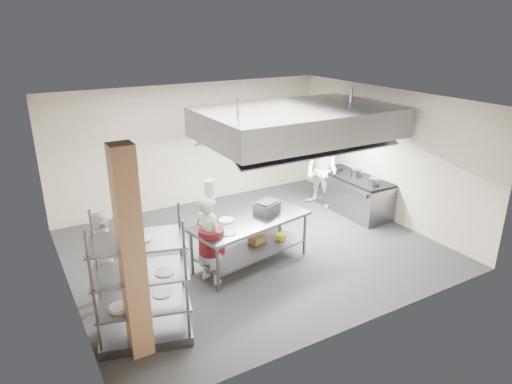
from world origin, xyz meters
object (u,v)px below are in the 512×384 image
island (251,242)px  chef_plating (104,258)px  cooking_range (353,195)px  griddle (267,208)px  pass_rack (141,279)px  chef_line (322,172)px  stockpot (356,173)px  chef_head (209,239)px

island → chef_plating: size_ratio=1.43×
cooking_range → griddle: (-3.00, -0.88, 0.60)m
island → chef_plating: (-2.66, 0.09, 0.34)m
pass_rack → cooking_range: bearing=36.3°
pass_rack → griddle: (2.83, 1.27, 0.04)m
griddle → pass_rack: bearing=-178.5°
chef_line → griddle: 2.95m
pass_rack → chef_plating: 1.28m
stockpot → chef_line: bearing=126.6°
chef_line → chef_plating: 5.82m
pass_rack → chef_line: (5.35, 2.81, -0.07)m
pass_rack → griddle: pass_rack is taller
cooking_range → griddle: 3.18m
island → cooking_range: bearing=5.4°
pass_rack → stockpot: pass_rack is taller
island → stockpot: stockpot is taller
chef_head → stockpot: size_ratio=6.21×
chef_head → chef_plating: bearing=58.3°
chef_line → chef_head: bearing=-78.2°
chef_line → pass_rack: bearing=-75.9°
pass_rack → cooking_range: pass_rack is taller
chef_plating → chef_head: bearing=64.9°
island → griddle: griddle is taller
griddle → chef_line: bearing=8.9°
pass_rack → chef_plating: pass_rack is taller
stockpot → pass_rack: bearing=-160.0°
chef_head → island: bearing=-101.0°
pass_rack → cooking_range: (5.83, 2.15, -0.56)m
griddle → chef_head: bearing=170.1°
chef_plating → griddle: (3.08, 0.03, 0.22)m
cooking_range → chef_head: size_ratio=1.23×
chef_line → stockpot: chef_line is taller
cooking_range → chef_line: chef_line is taller
chef_line → island: bearing=-74.3°
cooking_range → chef_head: (-4.35, -1.19, 0.39)m
island → stockpot: 3.62m
pass_rack → cooking_range: size_ratio=0.98×
stockpot → chef_head: bearing=-165.1°
griddle → island: bearing=172.6°
island → chef_plating: chef_plating is taller
chef_line → chef_plating: (-5.60, -1.57, -0.11)m
island → pass_rack: 2.72m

